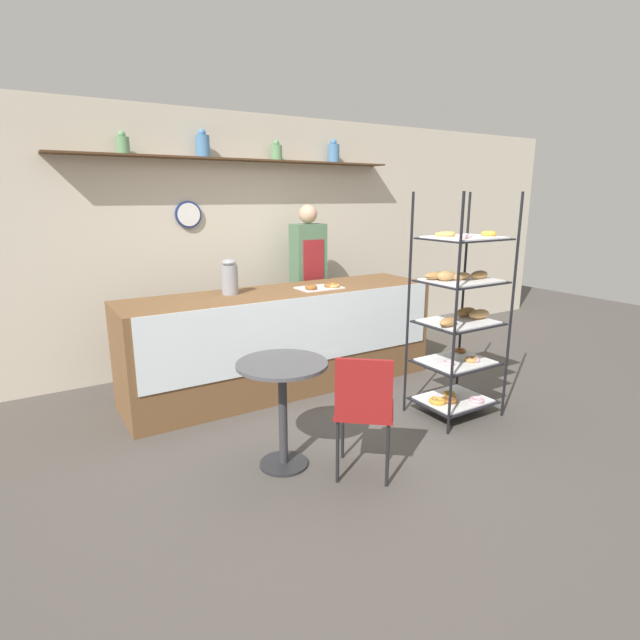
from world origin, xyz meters
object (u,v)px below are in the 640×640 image
object	(u,v)px
pastry_rack	(458,318)
cafe_table	(283,390)
person_worker	(308,277)
cafe_chair	(364,404)
coffee_carafe	(230,277)
donut_tray_counter	(323,287)

from	to	relation	value
pastry_rack	cafe_table	world-z (taller)	pastry_rack
person_worker	cafe_chair	distance (m)	2.57
person_worker	coffee_carafe	world-z (taller)	person_worker
cafe_table	coffee_carafe	distance (m)	1.54
donut_tray_counter	pastry_rack	bearing A→B (deg)	-64.99
pastry_rack	person_worker	world-z (taller)	pastry_rack
cafe_table	donut_tray_counter	distance (m)	1.67
pastry_rack	coffee_carafe	size ratio (longest dim) A/B	5.85
cafe_table	cafe_chair	distance (m)	0.57
pastry_rack	cafe_chair	distance (m)	1.38
person_worker	pastry_rack	bearing A→B (deg)	-80.91
person_worker	cafe_table	bearing A→B (deg)	-124.92
coffee_carafe	donut_tray_counter	bearing A→B (deg)	-13.89
cafe_table	pastry_rack	bearing A→B (deg)	-0.43
person_worker	cafe_chair	size ratio (longest dim) A/B	2.02
pastry_rack	cafe_table	size ratio (longest dim) A/B	2.47
cafe_chair	coffee_carafe	world-z (taller)	coffee_carafe
person_worker	coffee_carafe	distance (m)	1.24
pastry_rack	coffee_carafe	distance (m)	2.04
pastry_rack	donut_tray_counter	bearing A→B (deg)	115.01
cafe_table	coffee_carafe	world-z (taller)	coffee_carafe
person_worker	donut_tray_counter	distance (m)	0.76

